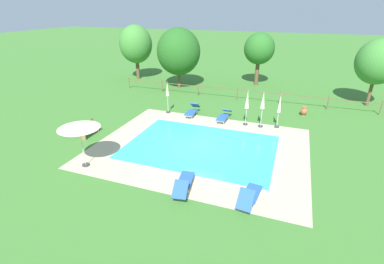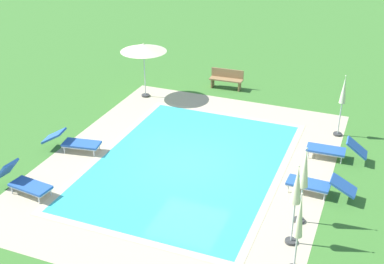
{
  "view_description": "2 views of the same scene",
  "coord_description": "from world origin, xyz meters",
  "px_view_note": "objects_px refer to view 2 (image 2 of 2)",
  "views": [
    {
      "loc": [
        4.4,
        -13.38,
        7.31
      ],
      "look_at": [
        -0.7,
        0.5,
        0.6
      ],
      "focal_mm": 26.01,
      "sensor_mm": 36.0,
      "label": 1
    },
    {
      "loc": [
        13.86,
        5.63,
        8.82
      ],
      "look_at": [
        -1.07,
        -0.28,
        0.65
      ],
      "focal_mm": 47.91,
      "sensor_mm": 36.0,
      "label": 2
    }
  ],
  "objects_px": {
    "sun_lounger_north_mid": "(73,142)",
    "wooden_bench_lawn_side": "(227,78)",
    "patio_umbrella_closed_row_centre": "(296,191)",
    "sun_lounger_north_far": "(335,149)",
    "patio_umbrella_open_foreground": "(144,48)",
    "sun_lounger_north_near_steps": "(318,185)",
    "patio_umbrella_closed_row_west": "(299,223)",
    "patio_umbrella_closed_row_mid_east": "(343,96)",
    "sun_lounger_north_end": "(23,181)",
    "patio_umbrella_closed_row_mid_west": "(304,173)"
  },
  "relations": [
    {
      "from": "sun_lounger_north_mid",
      "to": "wooden_bench_lawn_side",
      "type": "bearing_deg",
      "value": 157.42
    },
    {
      "from": "sun_lounger_north_mid",
      "to": "patio_umbrella_closed_row_centre",
      "type": "xyz_separation_m",
      "value": [
        2.19,
        8.19,
        1.29
      ]
    },
    {
      "from": "sun_lounger_north_far",
      "to": "patio_umbrella_open_foreground",
      "type": "distance_m",
      "value": 9.05
    },
    {
      "from": "sun_lounger_north_far",
      "to": "patio_umbrella_closed_row_centre",
      "type": "xyz_separation_m",
      "value": [
        4.98,
        -0.44,
        1.27
      ]
    },
    {
      "from": "sun_lounger_north_near_steps",
      "to": "patio_umbrella_closed_row_west",
      "type": "xyz_separation_m",
      "value": [
        3.6,
        0.01,
        1.08
      ]
    },
    {
      "from": "patio_umbrella_closed_row_west",
      "to": "patio_umbrella_closed_row_centre",
      "type": "bearing_deg",
      "value": -164.51
    },
    {
      "from": "wooden_bench_lawn_side",
      "to": "patio_umbrella_open_foreground",
      "type": "bearing_deg",
      "value": -53.34
    },
    {
      "from": "sun_lounger_north_near_steps",
      "to": "patio_umbrella_closed_row_west",
      "type": "height_order",
      "value": "patio_umbrella_closed_row_west"
    },
    {
      "from": "patio_umbrella_open_foreground",
      "to": "wooden_bench_lawn_side",
      "type": "height_order",
      "value": "patio_umbrella_open_foreground"
    },
    {
      "from": "sun_lounger_north_near_steps",
      "to": "patio_umbrella_closed_row_mid_east",
      "type": "distance_m",
      "value": 4.46
    },
    {
      "from": "sun_lounger_north_mid",
      "to": "patio_umbrella_closed_row_west",
      "type": "relative_size",
      "value": 0.92
    },
    {
      "from": "patio_umbrella_closed_row_west",
      "to": "wooden_bench_lawn_side",
      "type": "height_order",
      "value": "patio_umbrella_closed_row_west"
    },
    {
      "from": "patio_umbrella_closed_row_centre",
      "to": "patio_umbrella_closed_row_mid_east",
      "type": "height_order",
      "value": "patio_umbrella_closed_row_mid_east"
    },
    {
      "from": "patio_umbrella_closed_row_centre",
      "to": "patio_umbrella_closed_row_mid_east",
      "type": "relative_size",
      "value": 1.0
    },
    {
      "from": "patio_umbrella_open_foreground",
      "to": "patio_umbrella_closed_row_mid_east",
      "type": "relative_size",
      "value": 1.01
    },
    {
      "from": "sun_lounger_north_end",
      "to": "wooden_bench_lawn_side",
      "type": "xyz_separation_m",
      "value": [
        -10.43,
        3.1,
        0.07
      ]
    },
    {
      "from": "sun_lounger_north_end",
      "to": "wooden_bench_lawn_side",
      "type": "distance_m",
      "value": 10.88
    },
    {
      "from": "sun_lounger_north_far",
      "to": "patio_umbrella_closed_row_mid_east",
      "type": "distance_m",
      "value": 2.24
    },
    {
      "from": "sun_lounger_north_end",
      "to": "patio_umbrella_closed_row_mid_east",
      "type": "distance_m",
      "value": 11.36
    },
    {
      "from": "wooden_bench_lawn_side",
      "to": "patio_umbrella_closed_row_mid_east",
      "type": "bearing_deg",
      "value": 61.22
    },
    {
      "from": "sun_lounger_north_near_steps",
      "to": "patio_umbrella_closed_row_mid_east",
      "type": "bearing_deg",
      "value": 179.29
    },
    {
      "from": "patio_umbrella_closed_row_mid_east",
      "to": "sun_lounger_north_far",
      "type": "bearing_deg",
      "value": 3.46
    },
    {
      "from": "sun_lounger_north_mid",
      "to": "patio_umbrella_open_foreground",
      "type": "relative_size",
      "value": 0.88
    },
    {
      "from": "sun_lounger_north_end",
      "to": "patio_umbrella_closed_row_mid_west",
      "type": "bearing_deg",
      "value": 101.34
    },
    {
      "from": "sun_lounger_north_near_steps",
      "to": "patio_umbrella_closed_row_west",
      "type": "relative_size",
      "value": 0.91
    },
    {
      "from": "sun_lounger_north_far",
      "to": "wooden_bench_lawn_side",
      "type": "distance_m",
      "value": 7.29
    },
    {
      "from": "patio_umbrella_open_foreground",
      "to": "patio_umbrella_closed_row_west",
      "type": "bearing_deg",
      "value": 44.04
    },
    {
      "from": "patio_umbrella_open_foreground",
      "to": "patio_umbrella_closed_row_west",
      "type": "height_order",
      "value": "patio_umbrella_open_foreground"
    },
    {
      "from": "sun_lounger_north_end",
      "to": "patio_umbrella_closed_row_mid_east",
      "type": "height_order",
      "value": "patio_umbrella_closed_row_mid_east"
    },
    {
      "from": "sun_lounger_north_far",
      "to": "patio_umbrella_closed_row_west",
      "type": "relative_size",
      "value": 0.88
    },
    {
      "from": "sun_lounger_north_mid",
      "to": "patio_umbrella_closed_row_mid_east",
      "type": "distance_m",
      "value": 9.8
    },
    {
      "from": "sun_lounger_north_mid",
      "to": "sun_lounger_north_near_steps",
      "type": "bearing_deg",
      "value": 92.6
    },
    {
      "from": "sun_lounger_north_mid",
      "to": "wooden_bench_lawn_side",
      "type": "xyz_separation_m",
      "value": [
        -7.62,
        3.17,
        0.11
      ]
    },
    {
      "from": "sun_lounger_north_end",
      "to": "patio_umbrella_closed_row_mid_east",
      "type": "relative_size",
      "value": 0.81
    },
    {
      "from": "sun_lounger_north_near_steps",
      "to": "patio_umbrella_closed_row_mid_west",
      "type": "distance_m",
      "value": 2.01
    },
    {
      "from": "patio_umbrella_open_foreground",
      "to": "patio_umbrella_closed_row_mid_east",
      "type": "bearing_deg",
      "value": 85.17
    },
    {
      "from": "patio_umbrella_open_foreground",
      "to": "patio_umbrella_closed_row_centre",
      "type": "xyz_separation_m",
      "value": [
        7.57,
        8.03,
        -0.55
      ]
    },
    {
      "from": "sun_lounger_north_near_steps",
      "to": "sun_lounger_north_end",
      "type": "xyz_separation_m",
      "value": [
        3.2,
        -8.4,
        0.04
      ]
    },
    {
      "from": "sun_lounger_north_end",
      "to": "wooden_bench_lawn_side",
      "type": "height_order",
      "value": "sun_lounger_north_end"
    },
    {
      "from": "sun_lounger_north_far",
      "to": "patio_umbrella_closed_row_centre",
      "type": "distance_m",
      "value": 5.16
    },
    {
      "from": "sun_lounger_north_mid",
      "to": "patio_umbrella_open_foreground",
      "type": "height_order",
      "value": "patio_umbrella_open_foreground"
    },
    {
      "from": "patio_umbrella_closed_row_mid_east",
      "to": "wooden_bench_lawn_side",
      "type": "bearing_deg",
      "value": -118.78
    },
    {
      "from": "sun_lounger_north_mid",
      "to": "sun_lounger_north_end",
      "type": "relative_size",
      "value": 1.1
    },
    {
      "from": "sun_lounger_north_end",
      "to": "patio_umbrella_closed_row_west",
      "type": "xyz_separation_m",
      "value": [
        0.4,
        8.41,
        1.04
      ]
    },
    {
      "from": "patio_umbrella_closed_row_mid_west",
      "to": "patio_umbrella_closed_row_mid_east",
      "type": "xyz_separation_m",
      "value": [
        -5.86,
        0.31,
        -0.01
      ]
    },
    {
      "from": "patio_umbrella_closed_row_west",
      "to": "patio_umbrella_closed_row_mid_east",
      "type": "distance_m",
      "value": 7.89
    },
    {
      "from": "patio_umbrella_closed_row_mid_east",
      "to": "patio_umbrella_open_foreground",
      "type": "bearing_deg",
      "value": -94.83
    },
    {
      "from": "sun_lounger_north_near_steps",
      "to": "patio_umbrella_closed_row_mid_west",
      "type": "bearing_deg",
      "value": -9.39
    },
    {
      "from": "sun_lounger_north_far",
      "to": "patio_umbrella_closed_row_mid_east",
      "type": "bearing_deg",
      "value": -176.54
    },
    {
      "from": "sun_lounger_north_end",
      "to": "wooden_bench_lawn_side",
      "type": "relative_size",
      "value": 1.28
    }
  ]
}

